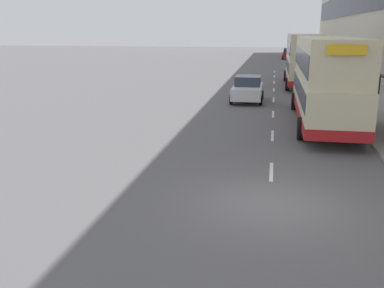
{
  "coord_description": "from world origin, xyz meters",
  "views": [
    {
      "loc": [
        -0.09,
        -11.14,
        4.65
      ],
      "look_at": [
        -5.67,
        18.34,
        -3.39
      ],
      "focal_mm": 40.0,
      "sensor_mm": 36.0,
      "label": 1
    }
  ],
  "objects_px": {
    "double_decker_bus_ahead": "(303,59)",
    "car_1": "(248,89)",
    "car_3": "(297,57)",
    "double_decker_bus_near": "(326,79)",
    "car_0": "(299,66)",
    "car_2": "(288,54)"
  },
  "relations": [
    {
      "from": "double_decker_bus_ahead",
      "to": "car_1",
      "type": "relative_size",
      "value": 2.51
    },
    {
      "from": "car_3",
      "to": "car_1",
      "type": "bearing_deg",
      "value": -97.92
    },
    {
      "from": "double_decker_bus_near",
      "to": "car_0",
      "type": "height_order",
      "value": "double_decker_bus_near"
    },
    {
      "from": "double_decker_bus_near",
      "to": "car_2",
      "type": "distance_m",
      "value": 50.45
    },
    {
      "from": "double_decker_bus_ahead",
      "to": "car_1",
      "type": "height_order",
      "value": "double_decker_bus_ahead"
    },
    {
      "from": "double_decker_bus_near",
      "to": "car_2",
      "type": "relative_size",
      "value": 2.71
    },
    {
      "from": "car_2",
      "to": "car_3",
      "type": "bearing_deg",
      "value": -83.91
    },
    {
      "from": "car_1",
      "to": "car_2",
      "type": "xyz_separation_m",
      "value": [
        3.86,
        44.11,
        0.03
      ]
    },
    {
      "from": "double_decker_bus_ahead",
      "to": "car_1",
      "type": "bearing_deg",
      "value": -113.99
    },
    {
      "from": "double_decker_bus_ahead",
      "to": "car_1",
      "type": "xyz_separation_m",
      "value": [
        -4.03,
        -9.05,
        -1.44
      ]
    },
    {
      "from": "car_2",
      "to": "car_1",
      "type": "bearing_deg",
      "value": -95.0
    },
    {
      "from": "car_0",
      "to": "car_3",
      "type": "height_order",
      "value": "same"
    },
    {
      "from": "car_3",
      "to": "double_decker_bus_near",
      "type": "bearing_deg",
      "value": -90.89
    },
    {
      "from": "car_1",
      "to": "car_3",
      "type": "height_order",
      "value": "car_3"
    },
    {
      "from": "double_decker_bus_ahead",
      "to": "car_2",
      "type": "xyz_separation_m",
      "value": [
        -0.17,
        35.06,
        -1.41
      ]
    },
    {
      "from": "car_1",
      "to": "car_2",
      "type": "height_order",
      "value": "car_2"
    },
    {
      "from": "double_decker_bus_ahead",
      "to": "car_2",
      "type": "distance_m",
      "value": 35.09
    },
    {
      "from": "car_1",
      "to": "car_2",
      "type": "relative_size",
      "value": 0.97
    },
    {
      "from": "car_3",
      "to": "double_decker_bus_ahead",
      "type": "bearing_deg",
      "value": -91.82
    },
    {
      "from": "car_1",
      "to": "car_3",
      "type": "relative_size",
      "value": 1.01
    },
    {
      "from": "double_decker_bus_ahead",
      "to": "car_0",
      "type": "xyz_separation_m",
      "value": [
        0.37,
        11.18,
        -1.43
      ]
    },
    {
      "from": "car_0",
      "to": "double_decker_bus_near",
      "type": "bearing_deg",
      "value": -90.4
    }
  ]
}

